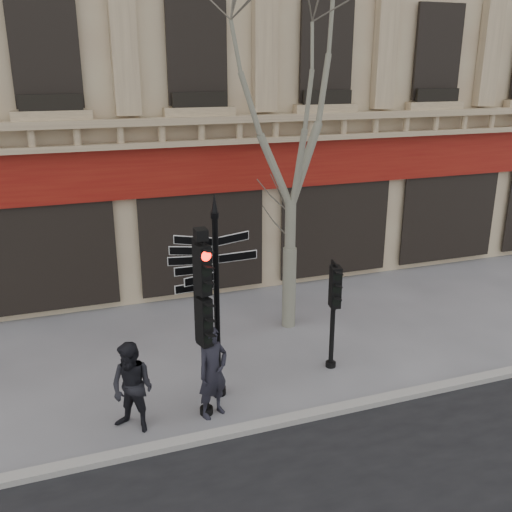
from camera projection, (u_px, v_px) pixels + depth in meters
The scene contains 8 objects.
ground at pixel (265, 383), 11.59m from camera, with size 80.00×80.00×0.00m, color slate.
kerb at pixel (292, 419), 10.32m from camera, with size 80.00×0.25×0.12m, color gray.
fingerpost at pixel (216, 264), 10.36m from camera, with size 1.87×1.87×4.03m.
traffic_signal_main at pixel (203, 302), 9.87m from camera, with size 0.45×0.37×3.56m.
traffic_signal_secondary at pixel (334, 298), 11.74m from camera, with size 0.43×0.34×2.29m.
plane_tree at pixel (293, 98), 12.45m from camera, with size 2.94×2.94×7.80m.
pedestrian_a at pixel (213, 372), 10.29m from camera, with size 0.65×0.42×1.77m, color black.
pedestrian_b at pixel (132, 388), 9.87m from camera, with size 0.81×0.63×1.67m, color black.
Camera 1 is at (-3.60, -9.51, 6.13)m, focal length 40.00 mm.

